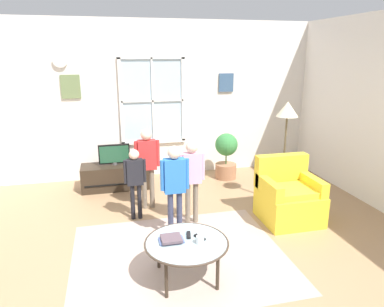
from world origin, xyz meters
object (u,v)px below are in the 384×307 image
at_px(coffee_table, 187,244).
at_px(remote_near_books, 200,237).
at_px(person_blue_shirt, 175,181).
at_px(potted_plant_by_window, 226,154).
at_px(television, 114,154).
at_px(person_black_shirt, 135,176).
at_px(armchair, 288,197).
at_px(floor_lamp, 287,119).
at_px(remote_near_cup, 189,235).
at_px(cup, 200,240).
at_px(person_red_shirt, 147,159).
at_px(tv_stand, 116,176).
at_px(book_stack, 171,239).
at_px(person_pink_shirt, 192,173).

height_order(coffee_table, remote_near_books, remote_near_books).
bearing_deg(remote_near_books, coffee_table, -164.74).
distance_m(person_blue_shirt, potted_plant_by_window, 2.37).
relative_size(television, person_black_shirt, 0.51).
xyz_separation_m(armchair, floor_lamp, (0.20, 0.56, 0.99)).
distance_m(television, person_blue_shirt, 2.01).
bearing_deg(person_blue_shirt, potted_plant_by_window, 55.47).
height_order(coffee_table, floor_lamp, floor_lamp).
bearing_deg(television, remote_near_cup, -75.81).
height_order(cup, person_black_shirt, person_black_shirt).
bearing_deg(television, remote_near_books, -74.24).
relative_size(person_red_shirt, floor_lamp, 0.77).
bearing_deg(person_red_shirt, armchair, -24.40).
bearing_deg(tv_stand, coffee_table, -77.33).
height_order(remote_near_books, person_black_shirt, person_black_shirt).
distance_m(armchair, person_black_shirt, 2.14).
height_order(tv_stand, cup, cup).
xyz_separation_m(television, cup, (0.75, -2.85, -0.15)).
bearing_deg(floor_lamp, person_blue_shirt, -159.80).
bearing_deg(person_red_shirt, remote_near_books, -79.84).
height_order(armchair, person_blue_shirt, person_blue_shirt).
xyz_separation_m(book_stack, remote_near_books, (0.29, -0.01, -0.01)).
bearing_deg(person_black_shirt, potted_plant_by_window, 36.74).
height_order(tv_stand, person_red_shirt, person_red_shirt).
bearing_deg(cup, floor_lamp, 43.07).
height_order(armchair, person_black_shirt, person_black_shirt).
relative_size(book_stack, remote_near_cup, 1.79).
bearing_deg(potted_plant_by_window, person_red_shirt, -147.48).
relative_size(armchair, remote_near_books, 6.21).
xyz_separation_m(person_black_shirt, person_red_shirt, (0.21, 0.33, 0.13)).
relative_size(armchair, book_stack, 3.47).
bearing_deg(person_blue_shirt, coffee_table, -93.39).
bearing_deg(armchair, coffee_table, -149.02).
distance_m(book_stack, remote_near_books, 0.29).
height_order(person_black_shirt, person_pink_shirt, person_pink_shirt).
bearing_deg(floor_lamp, armchair, -109.37).
xyz_separation_m(television, person_red_shirt, (0.45, -0.95, 0.16)).
distance_m(armchair, remote_near_cup, 1.85).
bearing_deg(person_pink_shirt, armchair, -8.98).
bearing_deg(tv_stand, armchair, -37.87).
distance_m(remote_near_cup, potted_plant_by_window, 3.03).
relative_size(armchair, potted_plant_by_window, 1.02).
bearing_deg(potted_plant_by_window, person_black_shirt, -143.26).
relative_size(tv_stand, floor_lamp, 0.72).
distance_m(coffee_table, potted_plant_by_window, 3.15).
xyz_separation_m(person_red_shirt, potted_plant_by_window, (1.56, 0.99, -0.31)).
relative_size(cup, person_pink_shirt, 0.07).
xyz_separation_m(television, armchair, (2.30, -1.78, -0.28)).
xyz_separation_m(remote_near_books, floor_lamp, (1.72, 1.53, 0.88)).
bearing_deg(armchair, floor_lamp, 70.63).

